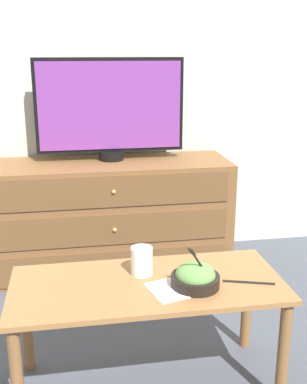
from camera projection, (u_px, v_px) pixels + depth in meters
The scene contains 9 objects.
ground_plane at pixel (119, 249), 3.25m from camera, with size 12.00×12.00×0.00m, color #474C56.
wall_back at pixel (114, 49), 2.90m from camera, with size 12.00×0.05×2.60m.
dresser at pixel (111, 216), 2.90m from camera, with size 1.41×0.48×0.67m.
tv at pixel (110, 108), 2.78m from camera, with size 0.86×0.15×0.59m.
coffee_table at pixel (148, 299), 1.83m from camera, with size 1.03×0.46×0.46m.
takeout_bowl at pixel (195, 277), 1.77m from camera, with size 0.18×0.18×0.18m.
drink_cup at pixel (142, 263), 1.87m from camera, with size 0.09×0.09×0.11m.
napkin at pixel (173, 289), 1.76m from camera, with size 0.20×0.20×0.00m.
knife at pixel (249, 282), 1.81m from camera, with size 0.19×0.07×0.01m.
Camera 1 is at (-0.28, -3.00, 1.31)m, focal length 45.00 mm.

